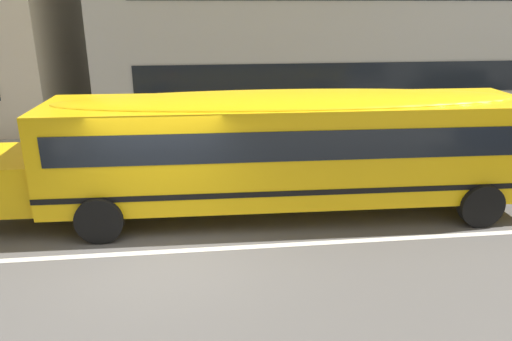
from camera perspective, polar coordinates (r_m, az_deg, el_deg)
ground_plane at (r=9.35m, az=-11.34°, el=-9.55°), size 400.00×400.00×0.00m
sidewalk_far at (r=16.01m, az=-9.53°, el=2.90°), size 120.00×3.00×0.01m
lane_centreline at (r=9.35m, az=-11.34°, el=-9.54°), size 110.00×0.16×0.01m
school_bus at (r=10.37m, az=2.72°, el=3.30°), size 12.09×3.03×2.69m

